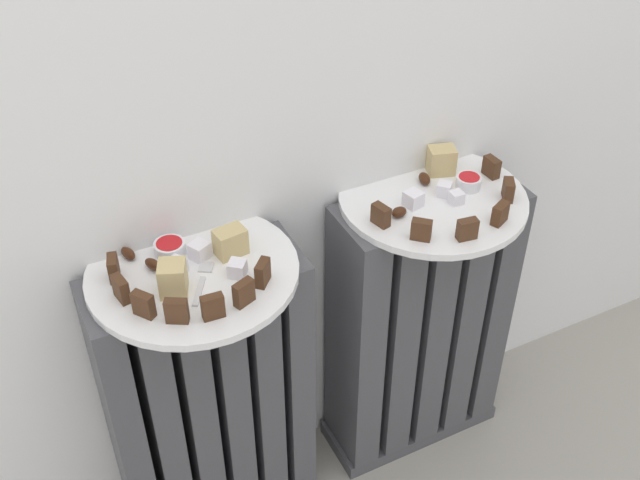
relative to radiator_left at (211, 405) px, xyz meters
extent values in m
cube|color=#47474C|center=(-0.14, 0.00, 0.02)|extent=(0.04, 0.13, 0.54)
cube|color=#47474C|center=(-0.09, 0.00, 0.02)|extent=(0.04, 0.13, 0.54)
cube|color=#47474C|center=(-0.03, 0.00, 0.02)|extent=(0.04, 0.13, 0.54)
cube|color=#47474C|center=(0.03, 0.00, 0.02)|extent=(0.04, 0.13, 0.54)
cube|color=#47474C|center=(0.09, 0.00, 0.02)|extent=(0.04, 0.13, 0.54)
cube|color=#47474C|center=(0.14, 0.00, 0.02)|extent=(0.04, 0.13, 0.54)
cube|color=#47474C|center=(0.41, 0.00, -0.27)|extent=(0.34, 0.13, 0.03)
cube|color=#47474C|center=(0.27, 0.00, 0.02)|extent=(0.05, 0.13, 0.54)
cube|color=#47474C|center=(0.34, 0.00, 0.02)|extent=(0.05, 0.13, 0.54)
cube|color=#47474C|center=(0.41, 0.00, 0.02)|extent=(0.05, 0.13, 0.54)
cube|color=#47474C|center=(0.48, 0.00, 0.02)|extent=(0.05, 0.13, 0.54)
cube|color=#47474C|center=(0.55, 0.00, 0.02)|extent=(0.05, 0.13, 0.54)
cylinder|color=white|center=(0.00, 0.00, 0.30)|extent=(0.31, 0.31, 0.01)
cylinder|color=white|center=(0.41, 0.00, 0.30)|extent=(0.31, 0.31, 0.01)
cube|color=#472B19|center=(-0.10, 0.03, 0.32)|extent=(0.02, 0.03, 0.04)
cube|color=#472B19|center=(-0.11, -0.02, 0.32)|extent=(0.02, 0.03, 0.04)
cube|color=#472B19|center=(-0.09, -0.06, 0.32)|extent=(0.03, 0.03, 0.04)
cube|color=#472B19|center=(-0.05, -0.09, 0.32)|extent=(0.03, 0.03, 0.04)
cube|color=#472B19|center=(-0.01, -0.11, 0.32)|extent=(0.03, 0.02, 0.04)
cube|color=#472B19|center=(0.04, -0.10, 0.32)|extent=(0.03, 0.02, 0.04)
cube|color=#472B19|center=(0.08, -0.07, 0.32)|extent=(0.03, 0.03, 0.04)
cube|color=tan|center=(-0.04, -0.04, 0.33)|extent=(0.05, 0.05, 0.05)
cube|color=tan|center=(0.06, 0.01, 0.32)|extent=(0.05, 0.04, 0.04)
cube|color=white|center=(0.02, 0.02, 0.31)|extent=(0.03, 0.03, 0.03)
cube|color=white|center=(0.05, -0.04, 0.31)|extent=(0.03, 0.03, 0.02)
cube|color=white|center=(-0.02, 0.00, 0.31)|extent=(0.03, 0.03, 0.02)
ellipsoid|color=#3D1E0F|center=(-0.07, 0.06, 0.31)|extent=(0.02, 0.03, 0.02)
ellipsoid|color=#3D1E0F|center=(-0.05, 0.02, 0.31)|extent=(0.03, 0.03, 0.02)
cylinder|color=white|center=(-0.02, 0.05, 0.31)|extent=(0.05, 0.05, 0.02)
cylinder|color=red|center=(-0.02, 0.05, 0.32)|extent=(0.04, 0.04, 0.01)
cube|color=#472B19|center=(0.30, -0.03, 0.32)|extent=(0.02, 0.03, 0.03)
cube|color=#472B19|center=(0.33, -0.09, 0.32)|extent=(0.03, 0.03, 0.03)
cube|color=#472B19|center=(0.39, -0.12, 0.32)|extent=(0.03, 0.02, 0.03)
cube|color=#472B19|center=(0.46, -0.11, 0.32)|extent=(0.03, 0.03, 0.03)
cube|color=#472B19|center=(0.51, -0.06, 0.32)|extent=(0.03, 0.03, 0.03)
cube|color=#472B19|center=(0.53, 0.01, 0.32)|extent=(0.02, 0.03, 0.03)
cube|color=tan|center=(0.46, 0.05, 0.32)|extent=(0.05, 0.05, 0.05)
cube|color=white|center=(0.43, -0.01, 0.31)|extent=(0.03, 0.03, 0.02)
cube|color=white|center=(0.37, -0.01, 0.31)|extent=(0.03, 0.03, 0.03)
cube|color=white|center=(0.43, -0.03, 0.31)|extent=(0.02, 0.02, 0.02)
ellipsoid|color=#3D1E0F|center=(0.33, -0.02, 0.31)|extent=(0.03, 0.02, 0.02)
ellipsoid|color=#3D1E0F|center=(0.42, 0.04, 0.31)|extent=(0.02, 0.03, 0.02)
cylinder|color=white|center=(0.48, -0.01, 0.31)|extent=(0.04, 0.04, 0.02)
cylinder|color=red|center=(0.48, -0.01, 0.32)|extent=(0.03, 0.03, 0.01)
cube|color=silver|center=(-0.01, -0.05, 0.30)|extent=(0.04, 0.06, 0.00)
cube|color=silver|center=(0.02, -0.01, 0.30)|extent=(0.03, 0.03, 0.00)
camera|label=1|loc=(-0.22, -0.84, 1.02)|focal=43.54mm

